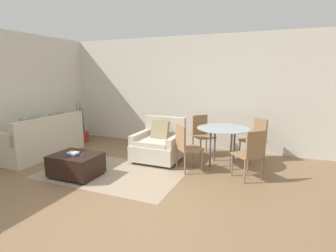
{
  "coord_description": "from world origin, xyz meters",
  "views": [
    {
      "loc": [
        1.98,
        -3.03,
        1.83
      ],
      "look_at": [
        -0.1,
        1.99,
        0.75
      ],
      "focal_mm": 28.0,
      "sensor_mm": 36.0,
      "label": 1
    }
  ],
  "objects": [
    {
      "name": "wall_back",
      "position": [
        0.0,
        3.3,
        1.38
      ],
      "size": [
        12.0,
        0.06,
        2.75
      ],
      "color": "beige",
      "rests_on": "ground_plane"
    },
    {
      "name": "armchair",
      "position": [
        -0.28,
        1.92,
        0.34
      ],
      "size": [
        0.95,
        0.93,
        0.9
      ],
      "color": "beige",
      "rests_on": "ground_plane"
    },
    {
      "name": "area_rug",
      "position": [
        -0.78,
        0.89,
        0.0
      ],
      "size": [
        2.63,
        1.61,
        0.01
      ],
      "color": "gray",
      "rests_on": "ground_plane"
    },
    {
      "name": "couch",
      "position": [
        -2.86,
        1.2,
        0.32
      ],
      "size": [
        0.86,
        1.88,
        0.94
      ],
      "color": "beige",
      "rests_on": "ground_plane"
    },
    {
      "name": "potted_plant",
      "position": [
        -2.91,
        2.56,
        0.27
      ],
      "size": [
        0.38,
        0.38,
        1.24
      ],
      "color": "maroon",
      "rests_on": "ground_plane"
    },
    {
      "name": "tv_remote_primary",
      "position": [
        -1.13,
        0.5,
        0.42
      ],
      "size": [
        0.08,
        0.16,
        0.01
      ],
      "color": "#333338",
      "rests_on": "ottoman"
    },
    {
      "name": "dining_chair_near_left",
      "position": [
        0.45,
        1.53,
        0.52
      ],
      "size": [
        0.59,
        0.59,
        0.9
      ],
      "color": "#93704C",
      "rests_on": "ground_plane"
    },
    {
      "name": "ottoman",
      "position": [
        -1.29,
        0.51,
        0.22
      ],
      "size": [
        0.84,
        0.65,
        0.41
      ],
      "color": "black",
      "rests_on": "ground_plane"
    },
    {
      "name": "dining_chair_far_right",
      "position": [
        1.64,
        2.72,
        0.52
      ],
      "size": [
        0.59,
        0.59,
        0.9
      ],
      "color": "#93704C",
      "rests_on": "ground_plane"
    },
    {
      "name": "dining_table",
      "position": [
        1.05,
        2.12,
        0.68
      ],
      "size": [
        1.04,
        1.04,
        0.78
      ],
      "color": "#99A8AD",
      "rests_on": "ground_plane"
    },
    {
      "name": "ground_plane",
      "position": [
        0.0,
        0.0,
        0.0
      ],
      "size": [
        20.0,
        20.0,
        0.0
      ],
      "primitive_type": "plane",
      "color": "brown"
    },
    {
      "name": "book_stack",
      "position": [
        -1.3,
        0.47,
        0.44
      ],
      "size": [
        0.2,
        0.16,
        0.06
      ],
      "color": "#2D478C",
      "rests_on": "ottoman"
    },
    {
      "name": "dining_chair_near_right",
      "position": [
        1.64,
        1.53,
        0.52
      ],
      "size": [
        0.59,
        0.59,
        0.9
      ],
      "color": "#93704C",
      "rests_on": "ground_plane"
    },
    {
      "name": "dining_chair_far_left",
      "position": [
        0.45,
        2.72,
        0.52
      ],
      "size": [
        0.59,
        0.59,
        0.9
      ],
      "color": "#93704C",
      "rests_on": "ground_plane"
    },
    {
      "name": "wall_left",
      "position": [
        -3.41,
        1.5,
        1.38
      ],
      "size": [
        0.06,
        12.0,
        2.75
      ],
      "color": "beige",
      "rests_on": "ground_plane"
    }
  ]
}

